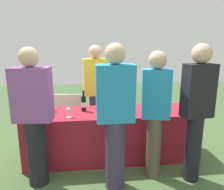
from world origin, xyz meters
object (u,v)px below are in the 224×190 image
at_px(wine_bottle_2, 120,101).
at_px(menu_board, 68,114).
at_px(wine_glass_0, 69,110).
at_px(wine_bottle_1, 84,103).
at_px(wine_bottle_3, 159,101).
at_px(guest_2, 155,110).
at_px(guest_1, 115,114).
at_px(wine_bottle_0, 48,103).
at_px(guest_0, 34,115).
at_px(server_pouring, 96,90).
at_px(wine_glass_2, 119,107).
at_px(wine_glass_1, 106,108).
at_px(guest_3, 197,108).

xyz_separation_m(wine_bottle_2, menu_board, (-0.86, 0.77, -0.45)).
bearing_deg(wine_glass_0, wine_bottle_2, 24.73).
relative_size(wine_bottle_1, wine_bottle_3, 0.95).
bearing_deg(guest_2, guest_1, -152.03).
xyz_separation_m(wine_bottle_0, menu_board, (0.22, 0.76, -0.44)).
bearing_deg(wine_bottle_0, guest_2, -27.56).
xyz_separation_m(wine_bottle_1, wine_bottle_2, (0.55, 0.09, 0.00)).
bearing_deg(menu_board, guest_0, -95.08).
xyz_separation_m(wine_bottle_1, guest_0, (-0.57, -0.62, 0.06)).
height_order(wine_bottle_2, guest_1, guest_1).
distance_m(guest_0, menu_board, 1.59).
bearing_deg(server_pouring, wine_bottle_3, 144.05).
height_order(wine_bottle_2, guest_2, guest_2).
height_order(guest_1, guest_2, guest_1).
height_order(wine_bottle_3, wine_glass_2, wine_bottle_3).
bearing_deg(menu_board, wine_bottle_1, -65.37).
distance_m(wine_glass_0, guest_1, 0.79).
relative_size(wine_glass_1, guest_1, 0.09).
bearing_deg(menu_board, wine_bottle_2, -36.71).
relative_size(wine_glass_1, wine_glass_2, 1.17).
relative_size(server_pouring, guest_1, 0.97).
distance_m(wine_glass_0, wine_glass_1, 0.51).
height_order(wine_bottle_3, guest_2, guest_2).
distance_m(wine_bottle_0, wine_glass_2, 1.07).
relative_size(wine_glass_1, guest_0, 0.09).
bearing_deg(wine_bottle_2, wine_bottle_0, 179.41).
xyz_separation_m(wine_bottle_0, wine_glass_1, (0.83, -0.33, 0.00)).
height_order(wine_glass_0, guest_0, guest_0).
height_order(wine_bottle_1, wine_glass_0, wine_bottle_1).
relative_size(wine_bottle_2, wine_glass_2, 2.50).
bearing_deg(guest_2, wine_bottle_0, 162.80).
height_order(wine_bottle_2, menu_board, wine_bottle_2).
relative_size(wine_bottle_0, wine_glass_0, 2.16).
relative_size(wine_glass_0, guest_1, 0.08).
height_order(wine_bottle_2, wine_bottle_3, wine_bottle_3).
bearing_deg(guest_1, wine_glass_1, 95.59).
xyz_separation_m(server_pouring, guest_0, (-0.78, -1.20, -0.01)).
height_order(wine_bottle_1, guest_2, guest_2).
distance_m(wine_glass_1, guest_3, 1.18).
distance_m(wine_bottle_0, guest_0, 0.73).
relative_size(wine_bottle_3, guest_1, 0.19).
distance_m(wine_glass_0, menu_board, 1.20).
distance_m(guest_0, guest_3, 1.93).
xyz_separation_m(wine_bottle_2, server_pouring, (-0.35, 0.49, 0.07)).
height_order(wine_glass_2, guest_0, guest_0).
bearing_deg(wine_glass_0, guest_3, -18.24).
distance_m(wine_bottle_0, wine_bottle_2, 1.08).
height_order(wine_bottle_3, guest_1, guest_1).
xyz_separation_m(wine_bottle_2, guest_0, (-1.13, -0.71, 0.06)).
relative_size(wine_bottle_2, guest_2, 0.20).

